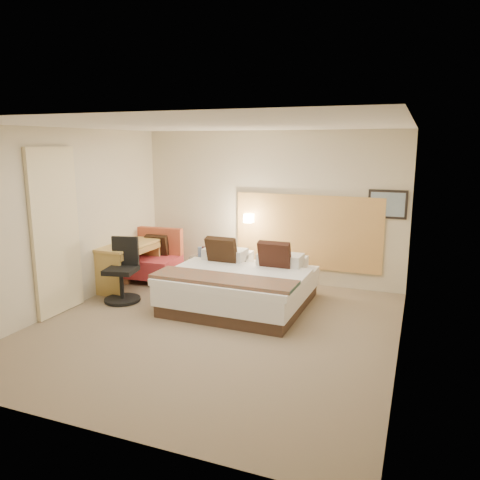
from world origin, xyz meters
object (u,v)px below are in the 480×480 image
at_px(bed, 241,285).
at_px(desk, 130,253).
at_px(side_table, 202,270).
at_px(lounge_chair, 154,260).
at_px(desk_chair, 123,275).

xyz_separation_m(bed, desk, (-2.13, 0.17, 0.29)).
bearing_deg(desk, side_table, 25.22).
bearing_deg(side_table, lounge_chair, 179.92).
distance_m(lounge_chair, desk_chair, 1.19).
relative_size(side_table, desk, 0.45).
relative_size(lounge_chair, desk_chair, 0.93).
bearing_deg(bed, desk, 175.54).
height_order(desk, desk_chair, desk_chair).
bearing_deg(desk_chair, desk, 114.69).
distance_m(side_table, desk_chair, 1.45).
relative_size(lounge_chair, side_table, 1.66).
height_order(lounge_chair, desk, lounge_chair).
height_order(bed, side_table, bed).
bearing_deg(lounge_chair, bed, -19.47).
bearing_deg(bed, side_table, 145.32).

